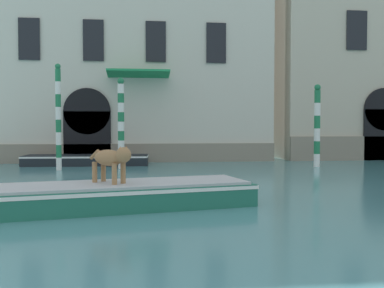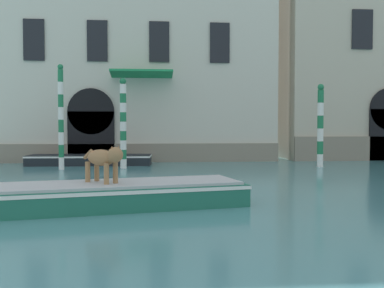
{
  "view_description": "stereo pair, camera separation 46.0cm",
  "coord_description": "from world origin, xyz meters",
  "px_view_note": "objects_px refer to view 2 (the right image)",
  "views": [
    {
      "loc": [
        4.14,
        -4.1,
        1.88
      ],
      "look_at": [
        6.06,
        12.57,
        1.2
      ],
      "focal_mm": 42.0,
      "sensor_mm": 36.0,
      "label": 1
    },
    {
      "loc": [
        4.6,
        -4.14,
        1.88
      ],
      "look_at": [
        6.06,
        12.57,
        1.2
      ],
      "focal_mm": 42.0,
      "sensor_mm": 36.0,
      "label": 2
    }
  ],
  "objects_px": {
    "boat_moored_near_palazzo": "(90,160)",
    "mooring_pole_3": "(61,117)",
    "dog_on_deck": "(104,158)",
    "mooring_pole_0": "(320,125)",
    "mooring_pole_1": "(123,123)",
    "boat_foreground": "(51,197)"
  },
  "relations": [
    {
      "from": "mooring_pole_1",
      "to": "mooring_pole_3",
      "type": "height_order",
      "value": "mooring_pole_3"
    },
    {
      "from": "dog_on_deck",
      "to": "boat_moored_near_palazzo",
      "type": "distance_m",
      "value": 11.73
    },
    {
      "from": "dog_on_deck",
      "to": "mooring_pole_3",
      "type": "bearing_deg",
      "value": 151.2
    },
    {
      "from": "mooring_pole_0",
      "to": "mooring_pole_1",
      "type": "xyz_separation_m",
      "value": [
        -8.93,
        0.08,
        0.1
      ]
    },
    {
      "from": "boat_moored_near_palazzo",
      "to": "mooring_pole_3",
      "type": "distance_m",
      "value": 3.22
    },
    {
      "from": "mooring_pole_1",
      "to": "mooring_pole_3",
      "type": "bearing_deg",
      "value": -170.87
    },
    {
      "from": "boat_foreground",
      "to": "mooring_pole_1",
      "type": "relative_size",
      "value": 2.27
    },
    {
      "from": "dog_on_deck",
      "to": "mooring_pole_1",
      "type": "bearing_deg",
      "value": 135.44
    },
    {
      "from": "boat_moored_near_palazzo",
      "to": "mooring_pole_1",
      "type": "xyz_separation_m",
      "value": [
        1.72,
        -1.93,
        1.76
      ]
    },
    {
      "from": "dog_on_deck",
      "to": "mooring_pole_3",
      "type": "xyz_separation_m",
      "value": [
        -2.79,
        9.2,
        1.13
      ]
    },
    {
      "from": "dog_on_deck",
      "to": "mooring_pole_0",
      "type": "distance_m",
      "value": 12.96
    },
    {
      "from": "boat_moored_near_palazzo",
      "to": "mooring_pole_1",
      "type": "relative_size",
      "value": 1.48
    },
    {
      "from": "dog_on_deck",
      "to": "mooring_pole_0",
      "type": "bearing_deg",
      "value": 91.84
    },
    {
      "from": "dog_on_deck",
      "to": "mooring_pole_0",
      "type": "xyz_separation_m",
      "value": [
        8.74,
        9.54,
        0.78
      ]
    },
    {
      "from": "boat_moored_near_palazzo",
      "to": "mooring_pole_3",
      "type": "bearing_deg",
      "value": -108.05
    },
    {
      "from": "mooring_pole_0",
      "to": "mooring_pole_1",
      "type": "height_order",
      "value": "mooring_pole_1"
    },
    {
      "from": "boat_moored_near_palazzo",
      "to": "mooring_pole_1",
      "type": "bearing_deg",
      "value": -45.68
    },
    {
      "from": "mooring_pole_0",
      "to": "mooring_pole_1",
      "type": "bearing_deg",
      "value": 179.51
    },
    {
      "from": "boat_moored_near_palazzo",
      "to": "mooring_pole_3",
      "type": "height_order",
      "value": "mooring_pole_3"
    },
    {
      "from": "mooring_pole_3",
      "to": "mooring_pole_1",
      "type": "bearing_deg",
      "value": 9.13
    },
    {
      "from": "mooring_pole_3",
      "to": "boat_foreground",
      "type": "bearing_deg",
      "value": -80.1
    },
    {
      "from": "boat_foreground",
      "to": "mooring_pole_1",
      "type": "distance_m",
      "value": 10.03
    }
  ]
}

